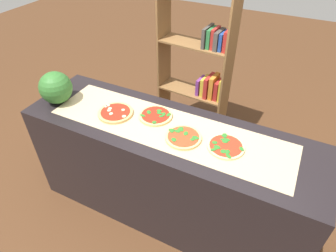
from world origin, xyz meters
name	(u,v)px	position (x,y,z in m)	size (l,w,h in m)	color
ground_plane	(168,207)	(0.00, 0.00, 0.00)	(12.00, 12.00, 0.00)	#4C2D19
counter	(168,172)	(0.00, 0.00, 0.46)	(2.19, 0.65, 0.93)	black
parchment_paper	(168,128)	(0.00, 0.00, 0.93)	(1.76, 0.45, 0.00)	tan
pizza_mushroom_0	(115,113)	(-0.43, -0.03, 0.94)	(0.26, 0.26, 0.03)	tan
pizza_spinach_1	(156,116)	(-0.14, 0.08, 0.94)	(0.25, 0.25, 0.03)	#DBB26B
pizza_spinach_2	(183,137)	(0.14, -0.05, 0.94)	(0.25, 0.25, 0.03)	#DBB26B
pizza_spinach_3	(226,146)	(0.43, -0.01, 0.94)	(0.25, 0.25, 0.02)	#E5C17F
watermelon	(56,88)	(-0.93, -0.08, 1.05)	(0.25, 0.25, 0.25)	#2D6628
bookshelf	(201,77)	(-0.16, 1.11, 0.74)	(0.76, 0.31, 1.62)	brown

